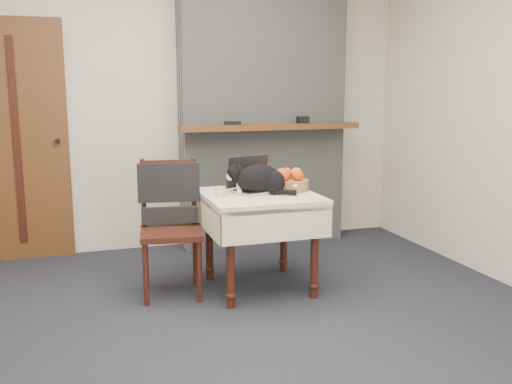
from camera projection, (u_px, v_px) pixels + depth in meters
ground at (218, 333)px, 3.41m from camera, size 4.50×4.50×0.00m
room_shell at (196, 35)px, 3.52m from camera, size 4.52×4.01×2.61m
door at (17, 142)px, 4.70m from camera, size 0.82×0.10×2.00m
chimney at (262, 103)px, 5.17m from camera, size 1.62×0.48×2.60m
side_table at (260, 209)px, 4.06m from camera, size 0.78×0.78×0.70m
laptop at (254, 183)px, 4.12m from camera, size 0.41×0.38×0.25m
cat at (260, 180)px, 4.02m from camera, size 0.46×0.32×0.24m
cream_jar at (219, 192)px, 3.91m from camera, size 0.06×0.06×0.07m
pill_bottle at (295, 190)px, 3.98m from camera, size 0.04×0.04×0.07m
fruit_basket at (289, 182)px, 4.16m from camera, size 0.28×0.28×0.16m
desk_clutter at (283, 190)px, 4.14m from camera, size 0.16×0.02×0.01m
chair at (170, 208)px, 4.02m from camera, size 0.48×0.47×0.95m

